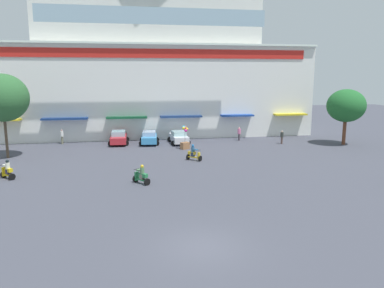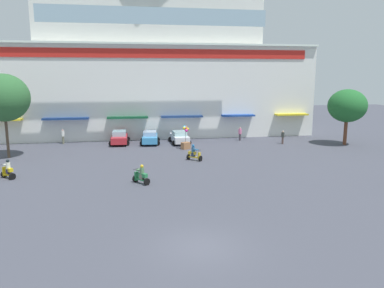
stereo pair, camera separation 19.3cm
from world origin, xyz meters
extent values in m
plane|color=#434551|center=(0.00, 13.00, 0.00)|extent=(128.00, 128.00, 0.00)
cube|color=white|center=(0.00, 35.21, 5.77)|extent=(41.98, 10.42, 11.54)
cube|color=white|center=(0.00, 35.73, 15.99)|extent=(28.06, 9.38, 8.91)
cube|color=red|center=(0.00, 29.94, 10.52)|extent=(38.62, 0.12, 1.08)
cube|color=white|center=(0.00, 29.90, 11.66)|extent=(41.98, 0.70, 0.24)
cube|color=gold|center=(-17.33, 29.45, 2.92)|extent=(4.02, 1.10, 0.20)
cube|color=#254894|center=(-10.46, 29.45, 2.92)|extent=(5.26, 1.10, 0.20)
cube|color=#1C663C|center=(-3.29, 29.45, 2.92)|extent=(4.88, 1.10, 0.20)
cube|color=#294A8C|center=(3.32, 29.45, 2.92)|extent=(5.15, 1.10, 0.20)
cube|color=#1A3E93|center=(10.52, 29.45, 2.92)|extent=(4.15, 1.10, 0.20)
cube|color=gold|center=(17.69, 29.45, 2.92)|extent=(4.26, 1.10, 0.20)
cube|color=#99B7C6|center=(0.00, 25.79, 14.21)|extent=(24.69, 0.08, 1.78)
cylinder|color=brown|center=(-14.84, 22.14, 2.08)|extent=(0.26, 0.26, 4.17)
ellipsoid|color=#2F6333|center=(-14.84, 22.14, 5.85)|extent=(4.80, 4.70, 4.55)
cylinder|color=brown|center=(21.46, 23.01, 1.51)|extent=(0.39, 0.39, 3.01)
ellipsoid|color=#22642C|center=(21.46, 23.01, 4.52)|extent=(4.33, 4.29, 3.75)
cube|color=red|center=(-4.30, 27.96, 0.64)|extent=(1.88, 4.45, 0.74)
cube|color=#8FB9C7|center=(-4.30, 27.96, 1.28)|extent=(1.58, 2.24, 0.54)
cylinder|color=black|center=(-5.15, 29.35, 0.30)|extent=(0.60, 0.18, 0.60)
cylinder|color=black|center=(-3.38, 29.31, 0.30)|extent=(0.60, 0.18, 0.60)
cylinder|color=black|center=(-5.21, 26.61, 0.30)|extent=(0.60, 0.18, 0.60)
cylinder|color=black|center=(-3.44, 26.57, 0.30)|extent=(0.60, 0.18, 0.60)
cube|color=#3B8CC7|center=(-0.77, 27.34, 0.64)|extent=(2.03, 4.08, 0.73)
cube|color=#99ACC8|center=(-0.77, 27.34, 1.25)|extent=(1.64, 2.09, 0.48)
cylinder|color=black|center=(-1.55, 28.63, 0.30)|extent=(0.61, 0.21, 0.60)
cylinder|color=black|center=(0.18, 28.50, 0.30)|extent=(0.61, 0.21, 0.60)
cylinder|color=black|center=(-1.73, 26.18, 0.30)|extent=(0.61, 0.21, 0.60)
cylinder|color=black|center=(0.00, 26.05, 0.30)|extent=(0.61, 0.21, 0.60)
cube|color=silver|center=(2.68, 27.09, 0.63)|extent=(1.90, 4.33, 0.72)
cube|color=#9CC2C3|center=(2.68, 27.09, 1.23)|extent=(1.56, 2.19, 0.46)
cylinder|color=black|center=(1.77, 28.36, 0.30)|extent=(0.61, 0.19, 0.60)
cylinder|color=black|center=(3.47, 28.44, 0.30)|extent=(0.61, 0.19, 0.60)
cylinder|color=black|center=(1.89, 25.73, 0.30)|extent=(0.61, 0.19, 0.60)
cylinder|color=black|center=(3.59, 25.81, 0.30)|extent=(0.61, 0.19, 0.60)
cylinder|color=black|center=(3.37, 17.51, 0.26)|extent=(0.44, 0.49, 0.52)
cylinder|color=black|center=(2.36, 18.36, 0.26)|extent=(0.44, 0.49, 0.52)
cube|color=gold|center=(2.86, 17.94, 0.32)|extent=(1.07, 0.96, 0.10)
cube|color=gold|center=(2.68, 18.09, 0.70)|extent=(0.76, 0.71, 0.28)
cube|color=gold|center=(3.27, 17.60, 0.50)|extent=(0.31, 0.33, 0.69)
cylinder|color=black|center=(3.29, 17.58, 1.04)|extent=(0.36, 0.42, 0.04)
cube|color=#263250|center=(2.76, 18.02, 0.58)|extent=(0.42, 0.43, 0.36)
cylinder|color=#305E84|center=(2.76, 18.02, 1.04)|extent=(0.45, 0.45, 0.55)
sphere|color=#2063A2|center=(2.76, 18.02, 1.42)|extent=(0.25, 0.25, 0.25)
cube|color=#305E84|center=(2.99, 17.84, 1.06)|extent=(0.56, 0.54, 0.10)
cylinder|color=black|center=(-2.79, 11.55, 0.26)|extent=(0.50, 0.44, 0.52)
cylinder|color=black|center=(-1.98, 10.55, 0.26)|extent=(0.50, 0.44, 0.52)
cube|color=#287D46|center=(-2.39, 11.05, 0.32)|extent=(0.93, 1.06, 0.10)
cube|color=#287D46|center=(-2.24, 10.87, 0.69)|extent=(0.69, 0.75, 0.28)
cube|color=#287D46|center=(-2.71, 11.45, 0.49)|extent=(0.34, 0.31, 0.67)
cylinder|color=black|center=(-2.72, 11.47, 1.03)|extent=(0.43, 0.35, 0.04)
cube|color=slate|center=(-2.30, 10.95, 0.57)|extent=(0.42, 0.42, 0.36)
cylinder|color=#557C56|center=(-2.30, 10.95, 1.00)|extent=(0.45, 0.45, 0.50)
sphere|color=gold|center=(-2.30, 10.95, 1.35)|extent=(0.25, 0.25, 0.25)
cube|color=#557C56|center=(-2.48, 11.17, 1.02)|extent=(0.54, 0.56, 0.10)
cylinder|color=black|center=(-13.01, 14.56, 0.26)|extent=(0.46, 0.48, 0.52)
cylinder|color=black|center=(-12.17, 13.76, 0.26)|extent=(0.46, 0.48, 0.52)
cube|color=gold|center=(-12.59, 14.16, 0.32)|extent=(0.94, 0.91, 0.10)
cube|color=gold|center=(-12.44, 14.02, 0.74)|extent=(0.68, 0.67, 0.28)
cube|color=gold|center=(-12.93, 14.48, 0.52)|extent=(0.32, 0.33, 0.72)
cylinder|color=black|center=(-12.94, 14.50, 1.08)|extent=(0.38, 0.40, 0.04)
cube|color=#302B4A|center=(-12.50, 14.08, 0.62)|extent=(0.42, 0.42, 0.36)
cylinder|color=silver|center=(-12.50, 14.08, 1.06)|extent=(0.45, 0.45, 0.52)
sphere|color=black|center=(-12.50, 14.08, 1.43)|extent=(0.25, 0.25, 0.25)
cube|color=silver|center=(-12.69, 14.26, 1.08)|extent=(0.55, 0.55, 0.10)
cylinder|color=#443B44|center=(10.29, 27.74, 0.41)|extent=(0.29, 0.29, 0.83)
cylinder|color=pink|center=(10.29, 27.74, 1.14)|extent=(0.46, 0.46, 0.62)
sphere|color=tan|center=(10.29, 27.74, 1.55)|extent=(0.21, 0.21, 0.21)
cylinder|color=brown|center=(14.55, 24.65, 0.40)|extent=(0.32, 0.32, 0.80)
cylinder|color=#323732|center=(14.55, 24.65, 1.08)|extent=(0.51, 0.51, 0.56)
sphere|color=tan|center=(14.55, 24.65, 1.47)|extent=(0.22, 0.22, 0.22)
cylinder|color=#727259|center=(-10.82, 29.04, 0.45)|extent=(0.32, 0.32, 0.90)
cylinder|color=silver|center=(-10.82, 29.04, 1.21)|extent=(0.52, 0.52, 0.63)
sphere|color=tan|center=(-10.82, 29.04, 1.63)|extent=(0.20, 0.20, 0.20)
cube|color=#9B6943|center=(2.88, 23.56, 0.38)|extent=(1.08, 0.95, 0.75)
cylinder|color=#4C4C4C|center=(2.88, 23.56, 1.35)|extent=(0.04, 0.04, 1.20)
sphere|color=yellow|center=(3.12, 23.53, 2.22)|extent=(0.30, 0.30, 0.30)
sphere|color=orange|center=(2.94, 23.71, 2.34)|extent=(0.32, 0.32, 0.32)
sphere|color=#309EDE|center=(2.76, 23.68, 2.39)|extent=(0.37, 0.37, 0.37)
sphere|color=yellow|center=(2.70, 23.47, 2.33)|extent=(0.30, 0.30, 0.30)
sphere|color=#E92E96|center=(2.95, 23.43, 2.07)|extent=(0.34, 0.34, 0.34)
camera|label=1|loc=(-3.33, -16.11, 7.99)|focal=35.04mm
camera|label=2|loc=(-3.14, -16.14, 7.99)|focal=35.04mm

